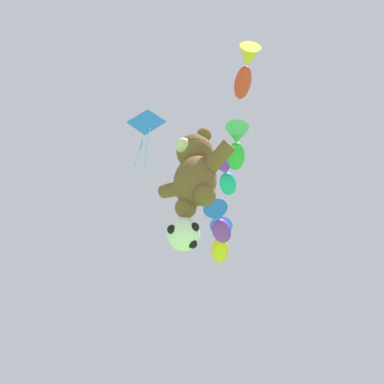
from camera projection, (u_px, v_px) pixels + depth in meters
teddy_bear_kite at (195, 171)px, 10.39m from camera, size 2.44×1.08×2.48m
soccer_ball_kite at (184, 234)px, 9.36m from camera, size 0.83×0.82×0.76m
fish_kite_crimson at (245, 70)px, 10.96m from camera, size 1.50×1.35×0.54m
fish_kite_emerald at (236, 146)px, 12.22m from camera, size 1.55×1.60×0.65m
fish_kite_teal at (226, 176)px, 13.65m from camera, size 1.37×1.61×0.68m
fish_kite_violet at (219, 223)px, 15.32m from camera, size 1.74×2.08×0.86m
fish_kite_goldfin at (220, 242)px, 16.43m from camera, size 2.24×2.26×0.84m
diamond_kite at (146, 125)px, 15.43m from camera, size 1.06×1.03×3.19m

